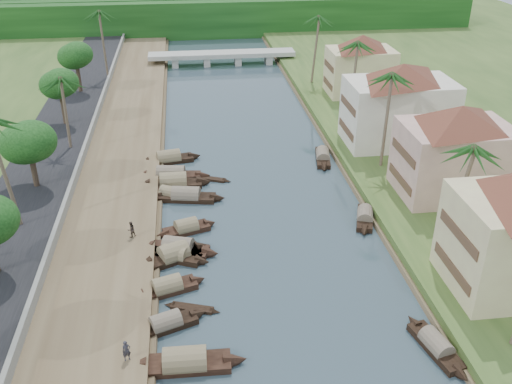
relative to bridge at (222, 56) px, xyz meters
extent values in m
plane|color=#32434B|center=(0.00, -72.00, -1.72)|extent=(220.00, 220.00, 0.00)
cube|color=brown|center=(-16.00, -52.00, -1.32)|extent=(10.00, 180.00, 0.80)
cube|color=#304B1E|center=(19.00, -52.00, -1.12)|extent=(16.00, 180.00, 1.20)
cube|color=black|center=(-24.50, -52.00, -1.02)|extent=(8.00, 180.00, 1.40)
cube|color=slate|center=(-20.20, -52.00, -0.37)|extent=(0.40, 180.00, 1.10)
cube|color=black|center=(0.00, 23.00, 2.28)|extent=(120.00, 4.00, 8.00)
cube|color=black|center=(0.00, 28.00, 2.28)|extent=(120.00, 4.00, 8.00)
cube|color=black|center=(0.00, 33.00, 2.28)|extent=(120.00, 4.00, 8.00)
cube|color=#A5A69B|center=(0.00, 0.00, 0.28)|extent=(28.00, 4.00, 0.80)
cube|color=#A5A69B|center=(-9.00, 0.00, -0.82)|extent=(1.20, 3.50, 1.80)
cube|color=#A5A69B|center=(-3.00, 0.00, -0.82)|extent=(1.20, 3.50, 1.80)
cube|color=#A5A69B|center=(3.00, 0.00, -0.82)|extent=(1.20, 3.50, 1.80)
cube|color=#A5A69B|center=(9.00, 0.00, -0.82)|extent=(1.20, 3.50, 1.80)
cube|color=brown|center=(12.95, -74.00, 1.48)|extent=(0.10, 6.40, 0.90)
cube|color=brown|center=(12.95, -74.00, 4.68)|extent=(0.10, 6.40, 0.90)
cube|color=beige|center=(20.00, -58.00, 3.23)|extent=(11.00, 8.00, 7.50)
pyramid|color=brown|center=(20.00, -58.00, 8.08)|extent=(14.11, 14.11, 2.20)
cube|color=brown|center=(14.45, -58.00, 1.35)|extent=(0.10, 6.40, 0.90)
cube|color=brown|center=(14.45, -58.00, 4.35)|extent=(0.10, 6.40, 0.90)
cube|color=white|center=(19.00, -44.00, 3.48)|extent=(13.00, 8.00, 8.00)
pyramid|color=brown|center=(19.00, -44.00, 8.58)|extent=(15.59, 15.59, 2.20)
cube|color=brown|center=(12.45, -44.00, 1.48)|extent=(0.10, 6.40, 0.90)
cube|color=brown|center=(12.45, -44.00, 4.68)|extent=(0.10, 6.40, 0.90)
cube|color=beige|center=(20.00, -24.00, 2.98)|extent=(10.00, 7.00, 7.00)
pyramid|color=brown|center=(20.00, -24.00, 7.58)|extent=(12.62, 12.62, 2.20)
cube|color=brown|center=(14.95, -24.00, 1.23)|extent=(0.10, 5.60, 0.90)
cube|color=brown|center=(14.95, -24.00, 4.03)|extent=(0.10, 5.60, 0.90)
cube|color=black|center=(-8.46, -78.83, -1.52)|extent=(6.51, 2.20, 0.70)
cone|color=black|center=(-4.88, -78.94, -1.44)|extent=(1.90, 1.87, 2.02)
cone|color=black|center=(-12.04, -78.73, -1.44)|extent=(1.90, 1.87, 2.02)
cylinder|color=#826F52|center=(-8.46, -78.83, -1.14)|extent=(4.99, 2.24, 2.09)
cube|color=black|center=(-9.85, -74.57, -1.52)|extent=(5.06, 3.15, 0.70)
cone|color=black|center=(-7.34, -73.63, -1.44)|extent=(1.79, 1.79, 1.54)
cone|color=black|center=(-12.35, -75.52, -1.44)|extent=(1.79, 1.79, 1.54)
cylinder|color=#7A705B|center=(-9.85, -74.57, -1.14)|extent=(4.02, 2.80, 1.60)
cube|color=black|center=(-9.80, -70.02, -1.52)|extent=(5.24, 3.13, 0.70)
cone|color=black|center=(-7.17, -69.17, -1.44)|extent=(1.84, 1.89, 1.67)
cone|color=black|center=(-12.42, -70.87, -1.44)|extent=(1.84, 1.89, 1.67)
cylinder|color=#826F52|center=(-9.80, -70.02, -1.14)|extent=(4.15, 2.84, 1.75)
cube|color=black|center=(-9.24, -65.29, -1.52)|extent=(5.71, 4.04, 0.70)
cone|color=black|center=(-6.53, -64.09, -1.44)|extent=(2.19, 2.33, 2.02)
cone|color=black|center=(-11.95, -66.49, -1.44)|extent=(2.19, 2.33, 2.02)
cylinder|color=#826F52|center=(-9.24, -65.29, -1.14)|extent=(4.59, 3.61, 2.14)
cube|color=black|center=(-8.86, -64.29, -1.52)|extent=(6.00, 3.62, 0.70)
cone|color=black|center=(-5.87, -65.22, -1.44)|extent=(2.12, 2.23, 2.00)
cone|color=black|center=(-11.86, -63.35, -1.44)|extent=(2.12, 2.23, 2.00)
cylinder|color=#7A705B|center=(-8.86, -64.29, -1.14)|extent=(4.75, 3.30, 2.11)
cube|color=black|center=(-9.16, -65.29, -1.52)|extent=(5.15, 3.47, 0.70)
cone|color=black|center=(-6.66, -66.43, -1.44)|extent=(1.87, 1.86, 1.56)
cone|color=black|center=(-11.67, -64.15, -1.44)|extent=(1.87, 1.86, 1.56)
cylinder|color=#826F52|center=(-9.16, -65.29, -1.14)|extent=(4.11, 3.04, 1.62)
cube|color=black|center=(-8.02, -60.69, -1.52)|extent=(4.80, 3.00, 0.70)
cone|color=black|center=(-5.65, -59.91, -1.44)|extent=(1.73, 1.85, 1.65)
cone|color=black|center=(-10.40, -61.47, -1.44)|extent=(1.73, 1.85, 1.65)
cylinder|color=#826F52|center=(-8.02, -60.69, -1.14)|extent=(3.82, 2.74, 1.75)
cube|color=black|center=(-7.94, -54.04, -1.52)|extent=(6.53, 3.04, 0.70)
cone|color=black|center=(-4.51, -54.70, -1.44)|extent=(2.08, 2.00, 1.89)
cone|color=black|center=(-11.37, -53.37, -1.44)|extent=(2.08, 2.00, 1.89)
cylinder|color=#7A705B|center=(-7.94, -54.04, -1.14)|extent=(5.08, 2.83, 1.95)
cube|color=black|center=(-9.63, -53.32, -1.52)|extent=(4.75, 3.35, 0.70)
cone|color=black|center=(-7.35, -54.43, -1.44)|extent=(1.77, 1.79, 1.49)
cone|color=black|center=(-11.91, -52.21, -1.44)|extent=(1.77, 1.79, 1.49)
cylinder|color=#826F52|center=(-9.63, -53.32, -1.14)|extent=(3.81, 2.93, 1.55)
cube|color=black|center=(-9.30, -50.66, -1.52)|extent=(6.32, 2.17, 0.70)
cone|color=black|center=(-5.79, -50.66, -1.44)|extent=(1.84, 1.95, 2.15)
cone|color=black|center=(-12.81, -50.66, -1.44)|extent=(1.84, 1.95, 2.15)
cylinder|color=#826F52|center=(-9.30, -50.66, -1.14)|extent=(4.83, 2.25, 2.25)
cube|color=black|center=(-9.60, -48.49, -1.52)|extent=(7.00, 2.74, 0.70)
cone|color=black|center=(-5.84, -48.97, -1.44)|extent=(2.12, 1.94, 1.93)
cone|color=black|center=(-13.35, -48.01, -1.44)|extent=(2.12, 1.94, 1.93)
cylinder|color=#7A705B|center=(-9.60, -48.49, -1.14)|extent=(5.41, 2.61, 1.97)
cube|color=black|center=(-9.88, -43.95, -1.52)|extent=(6.18, 3.00, 0.70)
cone|color=black|center=(-6.64, -43.33, -1.44)|extent=(2.00, 2.02, 1.92)
cone|color=black|center=(-13.11, -44.56, -1.44)|extent=(2.00, 2.02, 1.92)
cylinder|color=#826F52|center=(-9.88, -43.95, -1.14)|extent=(4.82, 2.82, 2.00)
cube|color=black|center=(9.76, -79.45, -1.52)|extent=(2.64, 5.50, 0.70)
cone|color=black|center=(9.11, -76.58, -1.44)|extent=(1.65, 1.76, 1.52)
cone|color=black|center=(10.41, -82.32, -1.44)|extent=(1.65, 1.76, 1.52)
cylinder|color=#7A705B|center=(9.76, -79.45, -1.14)|extent=(2.42, 4.29, 1.56)
cube|color=black|center=(10.06, -60.78, -1.52)|extent=(3.02, 5.20, 0.70)
cone|color=black|center=(10.91, -58.16, -1.44)|extent=(1.78, 1.79, 1.58)
cone|color=black|center=(9.22, -63.40, -1.44)|extent=(1.78, 1.79, 1.58)
cylinder|color=#7A705B|center=(10.06, -60.78, -1.14)|extent=(2.72, 4.11, 1.64)
cube|color=black|center=(9.21, -45.69, -1.52)|extent=(2.56, 5.84, 0.70)
cone|color=black|center=(9.75, -42.60, -1.44)|extent=(1.71, 1.83, 1.64)
cone|color=black|center=(8.67, -48.79, -1.44)|extent=(1.71, 1.83, 1.64)
cylinder|color=#7A705B|center=(9.21, -45.69, -1.14)|extent=(2.40, 4.54, 1.68)
cube|color=black|center=(-7.82, -72.59, -1.62)|extent=(3.54, 1.89, 0.35)
cone|color=black|center=(-5.97, -73.24, -1.62)|extent=(1.08, 1.02, 0.77)
cone|color=black|center=(-9.66, -71.93, -1.62)|extent=(1.08, 1.02, 0.77)
cube|color=black|center=(-5.26, -49.46, -1.62)|extent=(4.03, 2.30, 0.35)
cone|color=black|center=(-3.17, -50.34, -1.62)|extent=(1.24, 1.13, 0.81)
cone|color=black|center=(-7.35, -48.59, -1.62)|extent=(1.24, 1.13, 0.81)
cylinder|color=brown|center=(16.00, -67.17, 4.18)|extent=(1.58, 0.36, 9.38)
sphere|color=#1D501A|center=(16.00, -67.17, 8.70)|extent=(3.20, 3.20, 3.20)
cylinder|color=brown|center=(15.00, -50.61, 5.01)|extent=(0.53, 0.36, 11.07)
sphere|color=#1D501A|center=(15.00, -50.61, 10.32)|extent=(3.20, 3.20, 3.20)
cylinder|color=brown|center=(16.00, -33.80, 4.74)|extent=(0.67, 0.36, 10.52)
sphere|color=#1D501A|center=(16.00, -33.80, 9.78)|extent=(3.20, 3.20, 3.20)
cylinder|color=brown|center=(-24.00, -59.49, 5.14)|extent=(1.31, 0.36, 10.91)
cylinder|color=brown|center=(-22.00, -40.96, 4.14)|extent=(0.48, 0.36, 8.92)
sphere|color=#1D501A|center=(-22.00, -40.96, 8.42)|extent=(3.20, 3.20, 3.20)
cylinder|color=brown|center=(14.00, -17.38, 4.93)|extent=(1.20, 0.36, 10.90)
sphere|color=#1D501A|center=(14.00, -17.38, 10.16)|extent=(3.20, 3.20, 3.20)
cylinder|color=brown|center=(-20.50, -10.59, 5.23)|extent=(0.56, 0.36, 11.12)
sphere|color=#1D501A|center=(-20.50, -10.59, 10.57)|extent=(3.20, 3.20, 3.20)
cylinder|color=#4C3C2B|center=(-24.00, -51.29, 1.39)|extent=(0.60, 0.60, 3.50)
ellipsoid|color=black|center=(-24.00, -51.29, 4.74)|extent=(5.29, 5.29, 4.35)
cylinder|color=#4C3C2B|center=(-24.00, -32.35, 1.57)|extent=(0.60, 0.60, 3.86)
ellipsoid|color=black|center=(-24.00, -32.35, 5.26)|extent=(4.58, 4.58, 3.77)
cylinder|color=#4C3C2B|center=(-24.00, -18.03, 1.61)|extent=(0.60, 0.60, 3.94)
ellipsoid|color=black|center=(-24.00, -18.03, 5.37)|extent=(4.77, 4.77, 3.92)
cylinder|color=#4C3C2B|center=(24.00, -40.47, 1.22)|extent=(0.60, 0.60, 3.56)
ellipsoid|color=black|center=(24.00, -40.47, 4.63)|extent=(4.62, 4.62, 3.80)
imported|color=#292830|center=(-12.43, -78.42, -0.11)|extent=(0.69, 0.56, 1.63)
imported|color=#392E28|center=(-13.18, -62.17, -0.12)|extent=(0.99, 0.97, 1.61)
camera|label=1|loc=(-7.26, -109.02, 28.11)|focal=40.00mm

